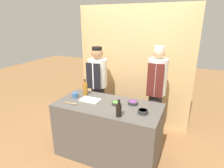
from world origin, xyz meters
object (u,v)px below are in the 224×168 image
sauce_bowl_purple (133,103)px  cutting_board (90,100)px  chef_left (98,85)px  cup_blue (75,95)px  bottle_amber (85,89)px  sauce_bowl_brown (143,111)px  chef_right (156,91)px  sauce_bowl_green (116,103)px  wooden_spoon (72,103)px  bottle_soy (119,110)px

sauce_bowl_purple → cutting_board: bearing=-167.7°
cutting_board → chef_left: size_ratio=0.19×
sauce_bowl_purple → cup_blue: bearing=-171.9°
sauce_bowl_purple → bottle_amber: size_ratio=0.55×
sauce_bowl_brown → sauce_bowl_purple: (-0.22, 0.23, -0.00)m
chef_left → chef_right: bearing=-0.0°
cutting_board → bottle_amber: 0.28m
sauce_bowl_brown → sauce_bowl_green: bearing=165.9°
bottle_amber → wooden_spoon: 0.42m
sauce_bowl_green → cup_blue: bearing=-178.4°
sauce_bowl_purple → wooden_spoon: 0.94m
sauce_bowl_purple → sauce_bowl_green: size_ratio=1.13×
bottle_amber → sauce_bowl_purple: bearing=-2.1°
wooden_spoon → chef_left: (-0.06, 0.96, -0.02)m
sauce_bowl_green → bottle_amber: size_ratio=0.49×
bottle_soy → cup_blue: bearing=161.5°
bottle_amber → chef_right: 1.23m
sauce_bowl_purple → chef_left: 1.09m
sauce_bowl_green → bottle_amber: bottle_amber is taller
cutting_board → bottle_amber: bottle_amber is taller
sauce_bowl_brown → wooden_spoon: sauce_bowl_brown is taller
cutting_board → wooden_spoon: wooden_spoon is taller
cutting_board → chef_left: bearing=109.3°
bottle_soy → bottle_amber: bearing=149.8°
sauce_bowl_purple → chef_left: (-0.92, 0.58, -0.03)m
sauce_bowl_brown → chef_right: 0.81m
cutting_board → wooden_spoon: bearing=-129.3°
sauce_bowl_brown → sauce_bowl_purple: sauce_bowl_brown is taller
bottle_amber → cutting_board: bearing=-41.5°
bottle_soy → cup_blue: size_ratio=2.60×
cutting_board → bottle_soy: bearing=-25.7°
bottle_amber → cup_blue: (-0.09, -0.17, -0.07)m
bottle_soy → wooden_spoon: bottle_soy is taller
sauce_bowl_brown → chef_left: (-1.14, 0.81, -0.04)m
sauce_bowl_brown → cutting_board: 0.88m
sauce_bowl_purple → bottle_soy: 0.45m
chef_left → chef_right: 1.15m
sauce_bowl_brown → cup_blue: (-1.17, 0.09, 0.01)m
sauce_bowl_purple → sauce_bowl_green: bearing=-153.2°
sauce_bowl_brown → wooden_spoon: (-1.07, -0.15, -0.02)m
cup_blue → chef_right: (1.19, 0.72, -0.00)m
sauce_bowl_brown → bottle_amber: size_ratio=0.51×
bottle_soy → chef_left: 1.34m
sauce_bowl_purple → bottle_soy: size_ratio=0.63×
bottle_amber → chef_left: bearing=95.7°
sauce_bowl_purple → cutting_board: sauce_bowl_purple is taller
sauce_bowl_brown → cutting_board: sauce_bowl_brown is taller
cup_blue → chef_left: bearing=86.9°
sauce_bowl_purple → bottle_soy: (-0.06, -0.44, 0.07)m
sauce_bowl_purple → wooden_spoon: (-0.86, -0.38, -0.02)m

